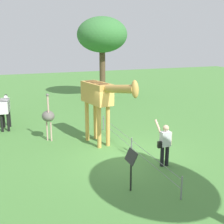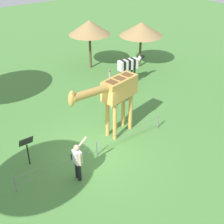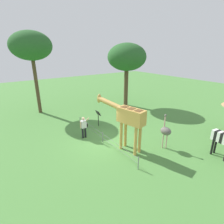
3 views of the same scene
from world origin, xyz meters
The scene contains 9 objects.
ground_plane centered at (0.00, 0.00, 0.00)m, with size 60.00×60.00×0.00m, color #4C843D.
giraffe centered at (-1.53, -0.59, 2.17)m, with size 3.77×1.25×3.20m.
visitor centered at (1.31, 0.92, 0.90)m, with size 0.67×0.58×1.67m.
zebra centered at (-5.48, -4.49, 1.16)m, with size 1.82×0.57×1.66m.
ostrich centered at (-2.88, -2.65, 1.18)m, with size 0.70×0.56×2.25m.
shade_hut_near centered at (-7.82, -6.17, 2.59)m, with size 2.84×2.84×3.04m.
shade_hut_far centered at (-4.98, -7.98, 2.75)m, with size 2.70×2.70×3.22m.
info_sign centered at (2.49, -0.96, 0.95)m, with size 0.56×0.21×1.32m.
wire_fence centered at (0.00, 0.20, 0.40)m, with size 7.05×0.05×0.75m.
Camera 2 is at (5.48, 8.77, 8.24)m, focal length 49.26 mm.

